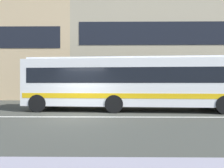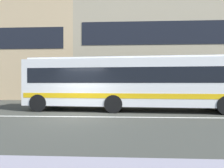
% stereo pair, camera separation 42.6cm
% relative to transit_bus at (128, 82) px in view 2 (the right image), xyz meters
% --- Properties ---
extents(ground_plane, '(160.00, 160.00, 0.00)m').
position_rel_transit_bus_xyz_m(ground_plane, '(-2.67, -2.41, -1.74)').
color(ground_plane, '#393A33').
extents(lane_centre_line, '(60.00, 0.16, 0.01)m').
position_rel_transit_bus_xyz_m(lane_centre_line, '(-2.67, -2.41, -1.74)').
color(lane_centre_line, silver).
rests_on(lane_centre_line, ground_plane).
extents(apartment_block_right, '(22.01, 8.48, 11.09)m').
position_rel_transit_bus_xyz_m(apartment_block_right, '(5.94, 10.73, 3.81)').
color(apartment_block_right, tan).
rests_on(apartment_block_right, ground_plane).
extents(transit_bus, '(12.36, 3.36, 3.15)m').
position_rel_transit_bus_xyz_m(transit_bus, '(0.00, 0.00, 0.00)').
color(transit_bus, white).
rests_on(transit_bus, ground_plane).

